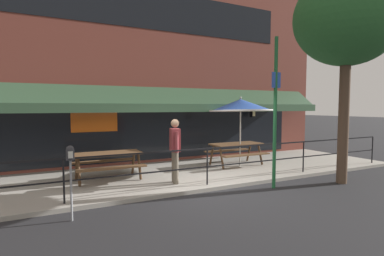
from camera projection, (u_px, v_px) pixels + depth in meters
ground_plane at (213, 191)px, 7.57m from camera, size 120.00×120.00×0.00m
patio_deck at (180, 174)px, 9.35m from camera, size 15.00×4.00×0.10m
restaurant_building at (155, 57)px, 11.07m from camera, size 15.00×1.60×7.99m
patio_railing at (207, 158)px, 7.78m from camera, size 13.84×0.04×0.97m
picnic_table_left at (108, 158)px, 8.30m from camera, size 1.80×1.42×0.76m
picnic_table_centre at (236, 148)px, 10.45m from camera, size 1.80×1.42×0.76m
patio_umbrella_centre at (241, 106)px, 10.14m from camera, size 2.14×2.14×2.38m
pedestrian_walking at (175, 147)px, 7.94m from camera, size 0.33×0.60×1.71m
parking_meter_near at (70, 160)px, 5.52m from camera, size 0.15×0.16×1.42m
street_sign_pole at (275, 111)px, 7.74m from camera, size 0.28×0.09×3.92m
street_tree_curbside at (351, 13)px, 8.06m from camera, size 2.97×2.67×6.22m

